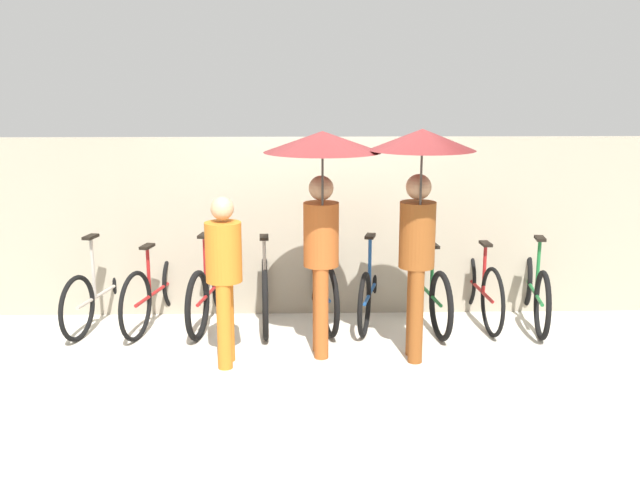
# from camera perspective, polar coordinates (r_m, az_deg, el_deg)

# --- Properties ---
(ground_plane) EXTENTS (30.00, 30.00, 0.00)m
(ground_plane) POSITION_cam_1_polar(r_m,az_deg,el_deg) (6.35, 0.19, -10.49)
(ground_plane) COLOR beige
(back_wall) EXTENTS (12.51, 0.12, 1.92)m
(back_wall) POSITION_cam_1_polar(r_m,az_deg,el_deg) (7.67, -0.16, 1.08)
(back_wall) COLOR gray
(back_wall) RESTS_ON ground
(parked_bicycle_0) EXTENTS (0.54, 1.72, 1.00)m
(parked_bicycle_0) POSITION_cam_1_polar(r_m,az_deg,el_deg) (7.82, -16.89, -3.82)
(parked_bicycle_0) COLOR black
(parked_bicycle_0) RESTS_ON ground
(parked_bicycle_1) EXTENTS (0.53, 1.69, 0.97)m
(parked_bicycle_1) POSITION_cam_1_polar(r_m,az_deg,el_deg) (7.64, -12.89, -3.86)
(parked_bicycle_1) COLOR black
(parked_bicycle_1) RESTS_ON ground
(parked_bicycle_2) EXTENTS (0.44, 1.63, 1.03)m
(parked_bicycle_2) POSITION_cam_1_polar(r_m,az_deg,el_deg) (7.53, -8.72, -3.95)
(parked_bicycle_2) COLOR black
(parked_bicycle_2) RESTS_ON ground
(parked_bicycle_3) EXTENTS (0.44, 1.67, 1.11)m
(parked_bicycle_3) POSITION_cam_1_polar(r_m,az_deg,el_deg) (7.49, -4.43, -3.90)
(parked_bicycle_3) COLOR black
(parked_bicycle_3) RESTS_ON ground
(parked_bicycle_4) EXTENTS (0.50, 1.72, 1.03)m
(parked_bicycle_4) POSITION_cam_1_polar(r_m,az_deg,el_deg) (7.54, -0.12, -3.65)
(parked_bicycle_4) COLOR black
(parked_bicycle_4) RESTS_ON ground
(parked_bicycle_5) EXTENTS (0.56, 1.66, 0.99)m
(parked_bicycle_5) POSITION_cam_1_polar(r_m,az_deg,el_deg) (7.59, 4.17, -3.80)
(parked_bicycle_5) COLOR black
(parked_bicycle_5) RESTS_ON ground
(parked_bicycle_6) EXTENTS (0.44, 1.73, 0.97)m
(parked_bicycle_6) POSITION_cam_1_polar(r_m,az_deg,el_deg) (7.56, 8.50, -3.90)
(parked_bicycle_6) COLOR black
(parked_bicycle_6) RESTS_ON ground
(parked_bicycle_7) EXTENTS (0.44, 1.66, 1.07)m
(parked_bicycle_7) POSITION_cam_1_polar(r_m,az_deg,el_deg) (7.73, 12.55, -3.60)
(parked_bicycle_7) COLOR black
(parked_bicycle_7) RESTS_ON ground
(parked_bicycle_8) EXTENTS (0.45, 1.73, 1.01)m
(parked_bicycle_8) POSITION_cam_1_polar(r_m,az_deg,el_deg) (7.83, 16.68, -3.70)
(parked_bicycle_8) COLOR black
(parked_bicycle_8) RESTS_ON ground
(pedestrian_leading) EXTENTS (0.32, 0.32, 1.52)m
(pedestrian_leading) POSITION_cam_1_polar(r_m,az_deg,el_deg) (6.28, -7.69, -2.35)
(pedestrian_leading) COLOR #C66B1E
(pedestrian_leading) RESTS_ON ground
(pedestrian_center) EXTENTS (1.02, 1.02, 2.08)m
(pedestrian_center) POSITION_cam_1_polar(r_m,az_deg,el_deg) (6.22, 0.15, 4.72)
(pedestrian_center) COLOR #9E4C1E
(pedestrian_center) RESTS_ON ground
(pedestrian_trailing) EXTENTS (0.90, 0.90, 2.10)m
(pedestrian_trailing) POSITION_cam_1_polar(r_m,az_deg,el_deg) (6.20, 8.00, 4.21)
(pedestrian_trailing) COLOR brown
(pedestrian_trailing) RESTS_ON ground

